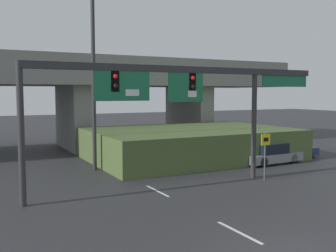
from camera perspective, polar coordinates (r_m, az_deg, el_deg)
The scene contains 8 objects.
lane_markings at distance 21.96m, azimuth -5.19°, elevation -7.57°, with size 0.14×34.09×0.01m.
signal_gantry at distance 19.35m, azimuth 1.33°, elevation 5.39°, with size 16.16×0.44×6.02m.
speed_limit_sign at distance 21.75m, azimuth 13.93°, elevation -3.34°, with size 0.60×0.11×2.57m.
highway_light_pole_near at distance 24.35m, azimuth -10.85°, elevation 12.91°, with size 0.70×0.36×15.58m.
overpass_bridge at distance 34.12m, azimuth -13.75°, elevation 5.62°, with size 40.09×8.68×7.65m.
grass_embankment at distance 28.50m, azimuth 3.23°, elevation -2.53°, with size 14.10×9.70×2.14m.
parked_sedan_near_right at distance 27.17m, azimuth 14.45°, elevation -3.95°, with size 4.52×2.08×1.37m.
parked_sedan_mid_right at distance 30.15m, azimuth 16.60°, elevation -3.15°, with size 4.73×2.63×1.37m.
Camera 1 is at (-8.08, -7.66, 4.69)m, focal length 42.00 mm.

